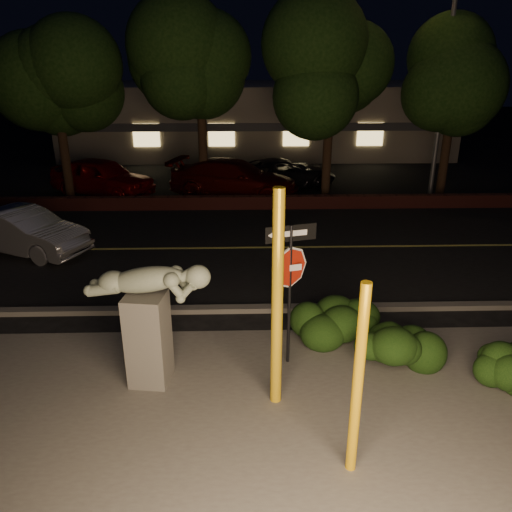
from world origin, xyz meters
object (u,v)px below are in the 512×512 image
Objects in this scene: yellow_pole_right at (358,383)px; signpost at (290,268)px; parked_car_dark at (283,173)px; sculpture at (148,311)px; silver_sedan at (24,231)px; parked_car_darkred at (234,179)px; streetlight at (442,57)px; yellow_pole_left at (277,303)px; parked_car_red at (102,177)px.

yellow_pole_right reaches higher than signpost.
sculpture is at bearing 150.44° from parked_car_dark.
parked_car_darkred is (6.11, 6.27, 0.12)m from silver_sedan.
parked_car_darkred is (-1.15, 12.26, -1.17)m from signpost.
parked_car_darkred is at bearing 80.31° from signpost.
streetlight is (9.25, 12.62, 4.03)m from sculpture.
yellow_pole_left reaches higher than yellow_pole_right.
parked_car_dark is (3.43, 14.30, -0.75)m from sculpture.
silver_sedan is (-7.90, 8.66, -0.78)m from yellow_pole_right.
parked_car_dark is (0.35, 16.45, -0.78)m from yellow_pole_right.
yellow_pole_left reaches higher than sculpture.
yellow_pole_left reaches higher than silver_sedan.
parked_car_darkred is at bearing -68.81° from parked_car_red.
silver_sedan is (-14.07, -6.11, -4.77)m from streetlight.
yellow_pole_left is at bearing -160.14° from parked_car_darkred.
streetlight reaches higher than signpost.
yellow_pole_right is 16.47m from parked_car_dark.
silver_sedan is (-6.95, 7.13, -1.17)m from yellow_pole_left.
sculpture is (-2.13, 0.62, -0.43)m from yellow_pole_left.
silver_sedan is at bearing 151.99° from parked_car_darkred.
yellow_pole_right is at bearing -58.17° from yellow_pole_left.
sculpture is 16.16m from streetlight.
yellow_pole_left is 13.46m from parked_car_darkred.
signpost is at bearing -125.83° from parked_car_red.
yellow_pole_right is 1.05× the size of signpost.
yellow_pole_left is at bearing 158.96° from parked_car_dark.
sculpture is 0.57× the size of silver_sedan.
yellow_pole_left is 0.80× the size of parked_car_red.
parked_car_dark is at bearing -38.48° from parked_car_darkred.
yellow_pole_right is at bearing -128.06° from parked_car_red.
parked_car_red is at bearing 19.67° from silver_sedan.
sculpture is at bearing -119.14° from silver_sedan.
parked_car_red is at bearing 115.66° from sculpture.
sculpture is 14.72m from parked_car_dark.
parked_car_dark is (-5.82, 1.68, -4.78)m from streetlight.
streetlight reaches higher than sculpture.
signpost is 0.58× the size of parked_car_dark.
parked_car_dark is at bearing -56.07° from parked_car_red.
sculpture reaches higher than parked_car_red.
yellow_pole_left is at bearing -114.06° from streetlight.
yellow_pole_right reaches higher than parked_car_dark.
streetlight is 7.71m from parked_car_dark.
yellow_pole_left is at bearing -128.81° from parked_car_red.
streetlight is 9.23m from parked_car_darkred.
silver_sedan reaches higher than parked_car_dark.
yellow_pole_right is (0.95, -1.53, -0.40)m from yellow_pole_left.
yellow_pole_right is 0.63× the size of parked_car_red.
parked_car_dark is at bearing 85.01° from yellow_pole_left.
signpost is 2.55m from sculpture.
parked_car_darkred is at bearing 92.13° from sculpture.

